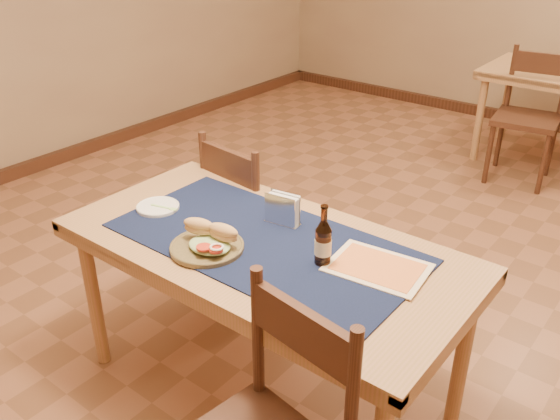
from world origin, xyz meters
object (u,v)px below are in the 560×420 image
Objects in this scene: main_table at (264,261)px; beer_bottle at (323,242)px; chair_main_far at (253,217)px; sandwich_plate at (209,243)px; napkin_holder at (283,210)px.

beer_bottle is at bearing 2.90° from main_table.
chair_main_far is at bearing 134.09° from main_table.
main_table is 1.71× the size of chair_main_far.
chair_main_far is 3.35× the size of sandwich_plate.
beer_bottle reaches higher than main_table.
main_table is 6.97× the size of beer_bottle.
chair_main_far is 0.67m from napkin_holder.
beer_bottle reaches higher than napkin_holder.
napkin_holder reaches higher than main_table.
main_table is at bearing -78.34° from napkin_holder.
sandwich_plate is (0.37, -0.68, 0.30)m from chair_main_far.
beer_bottle is at bearing -26.23° from napkin_holder.
chair_main_far is 4.07× the size of beer_bottle.
sandwich_plate is 1.82× the size of napkin_holder.
chair_main_far is 0.83m from sandwich_plate.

